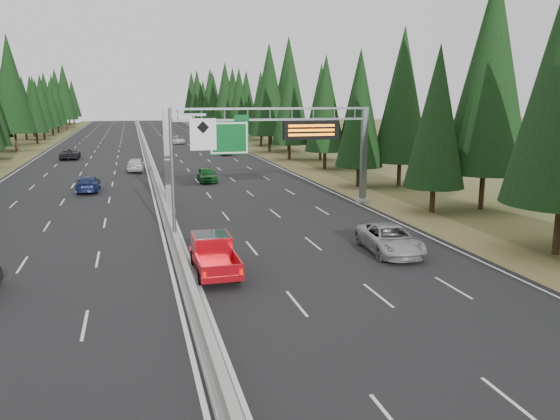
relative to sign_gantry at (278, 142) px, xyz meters
The scene contains 17 objects.
road 46.29m from the sign_gantry, 101.18° to the left, with size 32.00×260.00×0.08m, color black.
shoulder_right 46.28m from the sign_gantry, 78.86° to the left, with size 3.60×260.00×0.06m, color olive.
shoulder_left 52.70m from the sign_gantry, 120.63° to the left, with size 3.60×260.00×0.06m, color brown.
median_barrier 46.25m from the sign_gantry, 101.18° to the left, with size 0.70×260.00×0.85m.
sign_gantry is the anchor object (origin of this frame).
hov_sign_pole 12.96m from the sign_gantry, 130.04° to the right, with size 2.80×0.50×8.00m.
tree_row_right 39.28m from the sign_gantry, 70.93° to the left, with size 11.89×245.38×18.81m.
silver_minivan 15.18m from the sign_gantry, 79.53° to the right, with size 2.55×5.53×1.54m, color #99989D.
red_pickup 17.17m from the sign_gantry, 116.45° to the right, with size 1.95×5.47×1.78m.
car_ahead_green 15.80m from the sign_gantry, 104.25° to the left, with size 1.78×4.43×1.51m, color #13561D.
car_ahead_dkred 41.52m from the sign_gantry, 86.29° to the left, with size 1.54×4.41×1.45m, color #5B0D10.
car_ahead_dkgrey 59.86m from the sign_gantry, 87.29° to the left, with size 2.31×5.69×1.65m, color black.
car_ahead_white 64.00m from the sign_gantry, 92.49° to the left, with size 2.33×5.06×1.41m, color silver.
car_ahead_far 112.87m from the sign_gantry, 90.82° to the left, with size 1.53×3.80×1.29m, color black.
car_onc_blue 19.60m from the sign_gantry, 142.62° to the left, with size 2.03×5.00×1.45m, color #16214E.
car_onc_white 27.46m from the sign_gantry, 113.34° to the left, with size 1.95×4.84×1.65m, color silver.
car_onc_far 45.64m from the sign_gantry, 115.55° to the left, with size 2.55×5.54×1.54m, color black.
Camera 1 is at (-2.13, -6.37, 8.63)m, focal length 35.00 mm.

